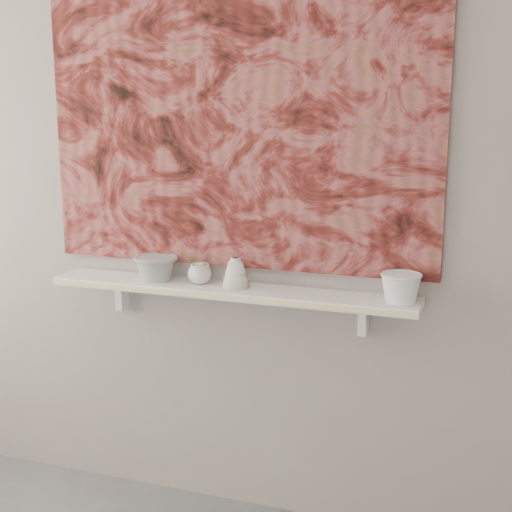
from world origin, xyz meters
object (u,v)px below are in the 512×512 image
at_px(shelf, 229,291).
at_px(bowl_white, 401,288).
at_px(bowl_grey, 156,268).
at_px(bell_vessel, 236,272).
at_px(painting, 236,118).
at_px(cup_cream, 200,274).

distance_m(shelf, bowl_white, 0.63).
distance_m(bowl_grey, bowl_white, 0.93).
height_order(shelf, bell_vessel, bell_vessel).
height_order(painting, bell_vessel, painting).
relative_size(bell_vessel, bowl_white, 0.80).
distance_m(shelf, cup_cream, 0.13).
bearing_deg(bowl_grey, cup_cream, 0.00).
xyz_separation_m(painting, bell_vessel, (0.03, -0.08, -0.55)).
height_order(bell_vessel, bowl_white, bell_vessel).
distance_m(bowl_grey, cup_cream, 0.18).
bearing_deg(bowl_grey, bell_vessel, 0.00).
distance_m(painting, bowl_grey, 0.64).
height_order(cup_cream, bell_vessel, bell_vessel).
xyz_separation_m(shelf, bowl_white, (0.63, 0.00, 0.07)).
bearing_deg(bowl_white, bell_vessel, 180.00).
relative_size(bowl_grey, bowl_white, 1.21).
relative_size(cup_cream, bowl_white, 0.63).
bearing_deg(bowl_white, painting, 172.68).
bearing_deg(cup_cream, painting, 34.23).
xyz_separation_m(shelf, bowl_grey, (-0.30, 0.00, 0.06)).
distance_m(bowl_grey, bell_vessel, 0.32).
xyz_separation_m(cup_cream, bowl_white, (0.74, 0.00, 0.01)).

